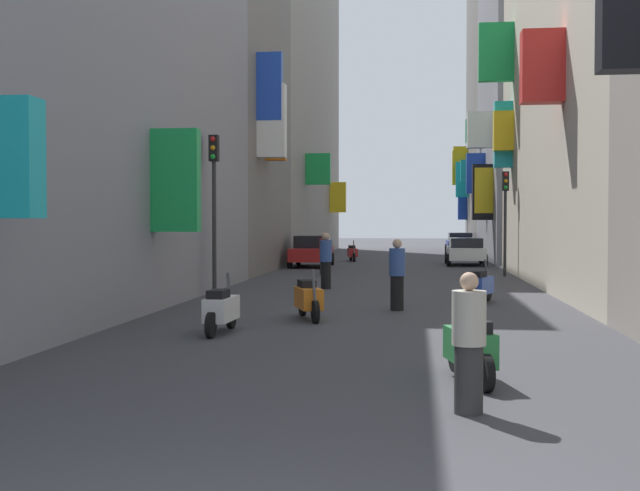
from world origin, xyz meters
name	(u,v)px	position (x,y,z in m)	size (l,w,h in m)	color
ground_plane	(389,272)	(0.00, 30.00, 0.00)	(140.00, 140.00, 0.00)	#38383D
building_left_mid_a	(204,54)	(-7.99, 29.89, 9.35)	(7.08, 10.23, 18.72)	slate
building_left_mid_b	(275,91)	(-8.00, 47.51, 10.57)	(7.39, 24.99, 21.16)	gray
building_right_mid_a	(632,22)	(7.99, 22.86, 8.56)	(7.39, 20.12, 17.13)	#BCB29E
building_right_mid_c	(541,107)	(7.98, 41.81, 8.51)	(7.39, 12.82, 17.05)	gray
building_right_far	(514,108)	(7.99, 54.13, 10.13)	(7.17, 11.76, 20.30)	slate
parked_car_blue	(460,243)	(4.03, 50.12, 0.74)	(1.85, 4.36, 1.41)	navy
parked_car_red	(312,251)	(-3.79, 33.69, 0.77)	(1.85, 4.08, 1.47)	#B21E1E
parked_car_white	(465,251)	(3.54, 35.93, 0.72)	(1.90, 4.09, 1.34)	white
scooter_green	(470,347)	(1.82, 6.62, 0.46)	(0.68, 1.87, 1.13)	#287F3D
scooter_blue	(480,286)	(2.77, 17.17, 0.46)	(0.81, 1.71, 1.13)	#2D4CAD
scooter_red	(352,253)	(-2.28, 39.11, 0.46)	(0.66, 1.85, 1.13)	red
scooter_orange	(308,298)	(-1.22, 13.14, 0.46)	(0.78, 1.78, 1.13)	orange
scooter_white	(221,309)	(-2.59, 10.79, 0.46)	(0.49, 1.88, 1.13)	silver
pedestrian_crossing	(326,261)	(-1.72, 21.13, 0.89)	(0.53, 0.53, 1.78)	black
pedestrian_near_left	(324,254)	(-2.59, 28.13, 0.84)	(0.53, 0.53, 1.68)	#3C3C3C
pedestrian_near_right	(397,275)	(0.66, 15.16, 0.86)	(0.53, 0.53, 1.72)	black
pedestrian_mid_street	(469,344)	(1.68, 4.79, 0.78)	(0.54, 0.54, 1.58)	#2E2E2E
traffic_light_near_corner	(505,205)	(4.56, 27.80, 2.79)	(0.26, 0.34, 4.09)	#2D2D2D
traffic_light_far_corner	(214,187)	(-4.64, 18.36, 3.12)	(0.26, 0.34, 4.61)	#2D2D2D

